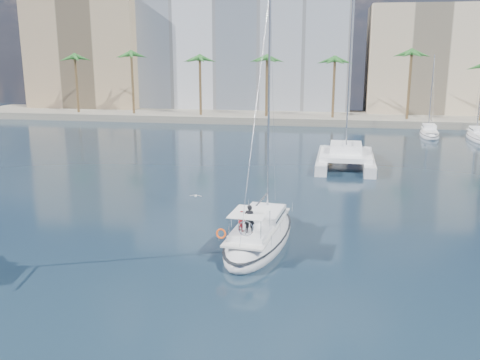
# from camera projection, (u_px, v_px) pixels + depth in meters

# --- Properties ---
(ground) EXTENTS (160.00, 160.00, 0.00)m
(ground) POSITION_uv_depth(u_px,v_px,m) (243.00, 237.00, 36.63)
(ground) COLOR black
(ground) RESTS_ON ground
(quay) EXTENTS (120.00, 14.00, 1.20)m
(quay) POSITION_uv_depth(u_px,v_px,m) (298.00, 117.00, 94.87)
(quay) COLOR gray
(quay) RESTS_ON ground
(building_modern) EXTENTS (42.00, 16.00, 28.00)m
(building_modern) POSITION_uv_depth(u_px,v_px,m) (243.00, 40.00, 105.08)
(building_modern) COLOR silver
(building_modern) RESTS_ON ground
(building_tan_left) EXTENTS (22.00, 14.00, 22.00)m
(building_tan_left) POSITION_uv_depth(u_px,v_px,m) (92.00, 56.00, 106.83)
(building_tan_left) COLOR tan
(building_tan_left) RESTS_ON ground
(building_beige) EXTENTS (20.00, 14.00, 20.00)m
(building_beige) POSITION_uv_depth(u_px,v_px,m) (423.00, 62.00, 97.66)
(building_beige) COLOR beige
(building_beige) RESTS_ON ground
(palm_left) EXTENTS (3.60, 3.60, 12.30)m
(palm_left) POSITION_uv_depth(u_px,v_px,m) (105.00, 61.00, 94.22)
(palm_left) COLOR brown
(palm_left) RESTS_ON ground
(palm_centre) EXTENTS (3.60, 3.60, 12.30)m
(palm_centre) POSITION_uv_depth(u_px,v_px,m) (299.00, 62.00, 88.71)
(palm_centre) COLOR brown
(palm_centre) RESTS_ON ground
(main_sloop) EXTENTS (4.84, 11.86, 17.14)m
(main_sloop) POSITION_uv_depth(u_px,v_px,m) (259.00, 235.00, 35.38)
(main_sloop) COLOR silver
(main_sloop) RESTS_ON ground
(catamaran) EXTENTS (6.29, 12.22, 17.63)m
(catamaran) POSITION_uv_depth(u_px,v_px,m) (345.00, 155.00, 58.39)
(catamaran) COLOR silver
(catamaran) RESTS_ON ground
(seagull) EXTENTS (1.03, 0.44, 0.19)m
(seagull) POSITION_uv_depth(u_px,v_px,m) (196.00, 196.00, 44.03)
(seagull) COLOR silver
(seagull) RESTS_ON ground
(moored_yacht_a) EXTENTS (3.37, 9.52, 11.90)m
(moored_yacht_a) POSITION_uv_depth(u_px,v_px,m) (429.00, 136.00, 78.38)
(moored_yacht_a) COLOR silver
(moored_yacht_a) RESTS_ON ground
(moored_yacht_b) EXTENTS (3.32, 10.83, 13.72)m
(moored_yacht_b) POSITION_uv_depth(u_px,v_px,m) (479.00, 140.00, 75.41)
(moored_yacht_b) COLOR silver
(moored_yacht_b) RESTS_ON ground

